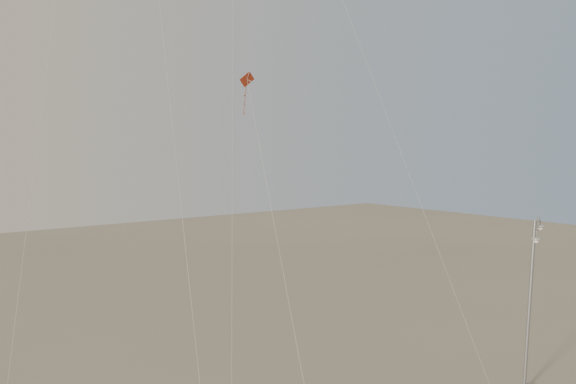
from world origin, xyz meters
TOP-DOWN VIEW (x-y plane):
  - street_lamp at (11.97, -0.08)m, footprint 1.71×0.92m
  - kite_3 at (-2.48, 4.37)m, footprint 3.69×10.00m
  - kite_4 at (6.07, 7.80)m, footprint 4.30×10.86m

SIDE VIEW (x-z plane):
  - street_lamp at x=11.97m, z-range 0.31..9.57m
  - kite_3 at x=-2.48m, z-range 4.44..20.94m
  - kite_4 at x=6.07m, z-range 6.31..33.51m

